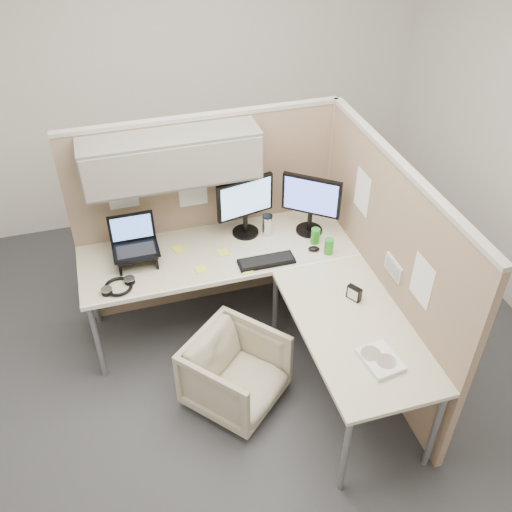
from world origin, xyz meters
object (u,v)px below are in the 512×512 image
object	(u,v)px
desk	(265,285)
monitor_left	(245,203)
office_chair	(236,370)
keyboard	(266,261)

from	to	relation	value
desk	monitor_left	xyz separation A→B (m)	(0.02, 0.56, 0.32)
desk	monitor_left	bearing A→B (deg)	87.79
desk	monitor_left	world-z (taller)	monitor_left
desk	office_chair	world-z (taller)	desk
desk	keyboard	xyz separation A→B (m)	(0.07, 0.18, 0.05)
desk	keyboard	size ratio (longest dim) A/B	4.98
desk	monitor_left	distance (m)	0.65
keyboard	monitor_left	bearing A→B (deg)	97.11
keyboard	office_chair	bearing A→B (deg)	-125.03
desk	office_chair	bearing A→B (deg)	-131.19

